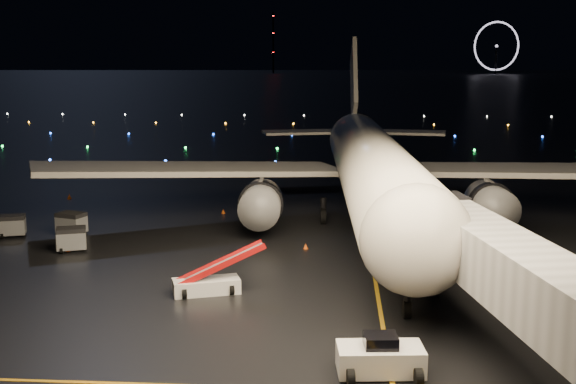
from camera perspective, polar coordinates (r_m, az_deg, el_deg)
name	(u,v)px	position (r m, az deg, el deg)	size (l,w,h in m)	color
ground	(318,91)	(340.83, 2.38, 7.96)	(2000.00, 2000.00, 0.00)	black
lane_centre	(370,248)	(57.36, 6.49, -4.44)	(0.25, 80.00, 0.02)	#CC9215
lane_cross	(25,380)	(36.66, -20.07, -13.81)	(60.00, 0.25, 0.02)	#CC9215
airliner	(370,126)	(66.77, 6.52, 5.20)	(61.13, 58.07, 17.32)	silver
pushback_tug	(380,354)	(35.16, 7.31, -12.60)	(4.06, 2.13, 1.93)	silver
belt_loader	(206,271)	(46.26, -6.50, -6.18)	(6.17, 1.68, 2.99)	silver
crew_c	(68,241)	(58.40, -17.03, -3.70)	(1.02, 0.43, 1.75)	#FF5D10
safety_cone_0	(306,246)	(56.81, 1.41, -4.29)	(0.40, 0.40, 0.46)	#E95913
safety_cone_1	(223,211)	(69.93, -5.14, -1.52)	(0.41, 0.41, 0.46)	#E95913
safety_cone_2	(255,223)	(64.40, -2.62, -2.50)	(0.47, 0.47, 0.53)	#E95913
safety_cone_3	(69,196)	(80.36, -16.90, -0.34)	(0.49, 0.49, 0.56)	#E95913
ferris_wheel	(497,48)	(777.26, 16.15, 10.87)	(50.00, 4.00, 52.00)	black
radio_mast	(273,43)	(783.65, -1.17, 11.70)	(1.80, 1.80, 64.00)	black
taxiway_lights	(292,132)	(147.40, 0.28, 4.80)	(164.00, 92.00, 0.36)	black
baggage_cart_0	(71,224)	(63.88, -16.74, -2.42)	(2.24, 1.57, 1.90)	gray
baggage_cart_1	(71,239)	(58.48, -16.74, -3.60)	(2.20, 1.54, 1.87)	gray
baggage_cart_3	(12,226)	(64.88, -20.97, -2.52)	(2.12, 1.49, 1.81)	gray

